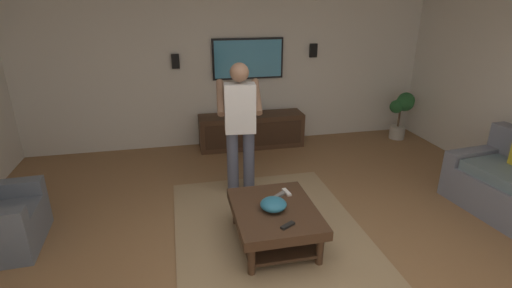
{
  "coord_description": "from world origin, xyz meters",
  "views": [
    {
      "loc": [
        -2.69,
        0.93,
        2.31
      ],
      "look_at": [
        0.84,
        0.16,
        0.92
      ],
      "focal_mm": 26.55,
      "sensor_mm": 36.0,
      "label": 1
    }
  ],
  "objects_px": {
    "potted_plant_tall": "(402,108)",
    "wall_speaker_right": "(175,61)",
    "remote_white": "(287,192)",
    "remote_black": "(288,225)",
    "wall_speaker_left": "(313,50)",
    "coffee_table": "(275,217)",
    "vase_round": "(253,107)",
    "remote_grey": "(280,195)",
    "media_console": "(251,131)",
    "person_standing": "(240,122)",
    "tv": "(248,59)",
    "bowl": "(273,204)"
  },
  "relations": [
    {
      "from": "media_console",
      "to": "wall_speaker_right",
      "type": "bearing_deg",
      "value": -102.55
    },
    {
      "from": "coffee_table",
      "to": "bowl",
      "type": "distance_m",
      "value": 0.17
    },
    {
      "from": "tv",
      "to": "remote_white",
      "type": "distance_m",
      "value": 2.83
    },
    {
      "from": "remote_white",
      "to": "wall_speaker_right",
      "type": "relative_size",
      "value": 0.68
    },
    {
      "from": "coffee_table",
      "to": "bowl",
      "type": "xyz_separation_m",
      "value": [
        -0.03,
        0.02,
        0.16
      ]
    },
    {
      "from": "remote_black",
      "to": "remote_grey",
      "type": "xyz_separation_m",
      "value": [
        0.56,
        -0.09,
        0.0
      ]
    },
    {
      "from": "remote_grey",
      "to": "person_standing",
      "type": "bearing_deg",
      "value": 68.39
    },
    {
      "from": "coffee_table",
      "to": "remote_black",
      "type": "height_order",
      "value": "remote_black"
    },
    {
      "from": "bowl",
      "to": "remote_grey",
      "type": "xyz_separation_m",
      "value": [
        0.25,
        -0.14,
        -0.05
      ]
    },
    {
      "from": "media_console",
      "to": "wall_speaker_right",
      "type": "xyz_separation_m",
      "value": [
        0.25,
        1.14,
        1.13
      ]
    },
    {
      "from": "remote_grey",
      "to": "vase_round",
      "type": "bearing_deg",
      "value": 47.46
    },
    {
      "from": "bowl",
      "to": "wall_speaker_right",
      "type": "height_order",
      "value": "wall_speaker_right"
    },
    {
      "from": "remote_white",
      "to": "remote_black",
      "type": "relative_size",
      "value": 1.0
    },
    {
      "from": "remote_white",
      "to": "remote_black",
      "type": "distance_m",
      "value": 0.63
    },
    {
      "from": "person_standing",
      "to": "potted_plant_tall",
      "type": "xyz_separation_m",
      "value": [
        1.37,
        -3.09,
        -0.39
      ]
    },
    {
      "from": "coffee_table",
      "to": "wall_speaker_right",
      "type": "xyz_separation_m",
      "value": [
        2.93,
        0.82,
        1.11
      ]
    },
    {
      "from": "remote_black",
      "to": "vase_round",
      "type": "height_order",
      "value": "vase_round"
    },
    {
      "from": "media_console",
      "to": "person_standing",
      "type": "height_order",
      "value": "person_standing"
    },
    {
      "from": "remote_white",
      "to": "vase_round",
      "type": "distance_m",
      "value": 2.47
    },
    {
      "from": "potted_plant_tall",
      "to": "bowl",
      "type": "xyz_separation_m",
      "value": [
        -2.54,
        2.98,
        -0.08
      ]
    },
    {
      "from": "potted_plant_tall",
      "to": "vase_round",
      "type": "xyz_separation_m",
      "value": [
        0.21,
        2.59,
        0.12
      ]
    },
    {
      "from": "vase_round",
      "to": "wall_speaker_left",
      "type": "xyz_separation_m",
      "value": [
        0.21,
        -1.06,
        0.85
      ]
    },
    {
      "from": "remote_black",
      "to": "wall_speaker_right",
      "type": "distance_m",
      "value": 3.52
    },
    {
      "from": "remote_grey",
      "to": "wall_speaker_right",
      "type": "xyz_separation_m",
      "value": [
        2.7,
        0.93,
        0.99
      ]
    },
    {
      "from": "bowl",
      "to": "remote_black",
      "type": "bearing_deg",
      "value": -170.79
    },
    {
      "from": "media_console",
      "to": "tv",
      "type": "distance_m",
      "value": 1.16
    },
    {
      "from": "bowl",
      "to": "wall_speaker_left",
      "type": "xyz_separation_m",
      "value": [
        2.95,
        -1.45,
        1.05
      ]
    },
    {
      "from": "potted_plant_tall",
      "to": "vase_round",
      "type": "relative_size",
      "value": 3.69
    },
    {
      "from": "tv",
      "to": "bowl",
      "type": "bearing_deg",
      "value": -6.67
    },
    {
      "from": "person_standing",
      "to": "wall_speaker_right",
      "type": "relative_size",
      "value": 7.45
    },
    {
      "from": "media_console",
      "to": "potted_plant_tall",
      "type": "xyz_separation_m",
      "value": [
        -0.16,
        -2.63,
        0.26
      ]
    },
    {
      "from": "remote_black",
      "to": "person_standing",
      "type": "bearing_deg",
      "value": 66.29
    },
    {
      "from": "coffee_table",
      "to": "person_standing",
      "type": "relative_size",
      "value": 0.61
    },
    {
      "from": "bowl",
      "to": "wall_speaker_left",
      "type": "relative_size",
      "value": 1.17
    },
    {
      "from": "potted_plant_tall",
      "to": "wall_speaker_right",
      "type": "distance_m",
      "value": 3.89
    },
    {
      "from": "tv",
      "to": "vase_round",
      "type": "relative_size",
      "value": 5.22
    },
    {
      "from": "remote_grey",
      "to": "potted_plant_tall",
      "type": "bearing_deg",
      "value": 2.06
    },
    {
      "from": "coffee_table",
      "to": "person_standing",
      "type": "height_order",
      "value": "person_standing"
    },
    {
      "from": "bowl",
      "to": "media_console",
      "type": "bearing_deg",
      "value": -7.26
    },
    {
      "from": "tv",
      "to": "potted_plant_tall",
      "type": "distance_m",
      "value": 2.8
    },
    {
      "from": "wall_speaker_left",
      "to": "wall_speaker_right",
      "type": "bearing_deg",
      "value": 90.0
    },
    {
      "from": "potted_plant_tall",
      "to": "vase_round",
      "type": "height_order",
      "value": "potted_plant_tall"
    },
    {
      "from": "remote_black",
      "to": "wall_speaker_right",
      "type": "xyz_separation_m",
      "value": [
        3.26,
        0.85,
        0.99
      ]
    },
    {
      "from": "coffee_table",
      "to": "vase_round",
      "type": "bearing_deg",
      "value": -7.68
    },
    {
      "from": "remote_grey",
      "to": "bowl",
      "type": "bearing_deg",
      "value": -155.31
    },
    {
      "from": "tv",
      "to": "remote_black",
      "type": "distance_m",
      "value": 3.41
    },
    {
      "from": "coffee_table",
      "to": "potted_plant_tall",
      "type": "xyz_separation_m",
      "value": [
        2.51,
        -2.95,
        0.24
      ]
    },
    {
      "from": "tv",
      "to": "wall_speaker_right",
      "type": "distance_m",
      "value": 1.14
    },
    {
      "from": "coffee_table",
      "to": "wall_speaker_right",
      "type": "distance_m",
      "value": 3.24
    },
    {
      "from": "person_standing",
      "to": "remote_white",
      "type": "height_order",
      "value": "person_standing"
    }
  ]
}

